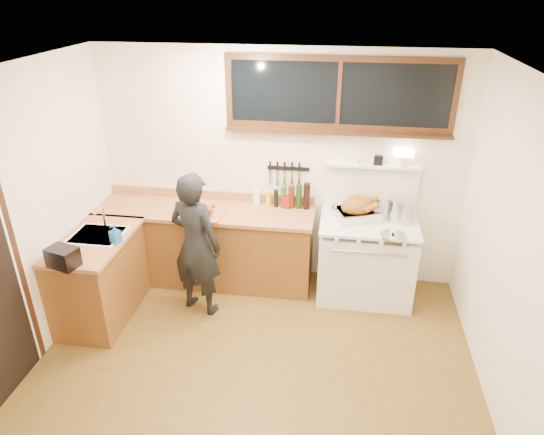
% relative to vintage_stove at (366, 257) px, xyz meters
% --- Properties ---
extents(ground_plane, '(4.00, 3.50, 0.02)m').
position_rel_vintage_stove_xyz_m(ground_plane, '(-1.00, -1.41, -0.48)').
color(ground_plane, brown).
extents(room_shell, '(4.10, 3.60, 2.65)m').
position_rel_vintage_stove_xyz_m(room_shell, '(-1.00, -1.41, 1.18)').
color(room_shell, white).
rests_on(room_shell, ground).
extents(counter_back, '(2.44, 0.64, 1.00)m').
position_rel_vintage_stove_xyz_m(counter_back, '(-1.80, 0.04, -0.01)').
color(counter_back, brown).
rests_on(counter_back, ground).
extents(counter_left, '(0.64, 1.09, 0.90)m').
position_rel_vintage_stove_xyz_m(counter_left, '(-2.70, -0.79, -0.02)').
color(counter_left, brown).
rests_on(counter_left, ground).
extents(sink_unit, '(0.50, 0.45, 0.37)m').
position_rel_vintage_stove_xyz_m(sink_unit, '(-2.68, -0.71, 0.38)').
color(sink_unit, white).
rests_on(sink_unit, counter_left).
extents(vintage_stove, '(1.02, 0.74, 1.60)m').
position_rel_vintage_stove_xyz_m(vintage_stove, '(0.00, 0.00, 0.00)').
color(vintage_stove, white).
rests_on(vintage_stove, ground).
extents(back_window, '(2.32, 0.13, 0.77)m').
position_rel_vintage_stove_xyz_m(back_window, '(-0.40, 0.31, 1.60)').
color(back_window, black).
rests_on(back_window, room_shell).
extents(knife_strip, '(0.46, 0.03, 0.28)m').
position_rel_vintage_stove_xyz_m(knife_strip, '(-0.92, 0.32, 0.84)').
color(knife_strip, black).
rests_on(knife_strip, room_shell).
extents(man, '(0.65, 0.53, 1.55)m').
position_rel_vintage_stove_xyz_m(man, '(-1.73, -0.54, 0.31)').
color(man, black).
rests_on(man, ground).
extents(soap_bottle, '(0.11, 0.11, 0.19)m').
position_rel_vintage_stove_xyz_m(soap_bottle, '(-2.43, -0.82, 0.53)').
color(soap_bottle, '#205EA4').
rests_on(soap_bottle, counter_left).
extents(toaster, '(0.30, 0.24, 0.18)m').
position_rel_vintage_stove_xyz_m(toaster, '(-2.70, -1.29, 0.52)').
color(toaster, black).
rests_on(toaster, counter_left).
extents(cutting_board, '(0.45, 0.35, 0.14)m').
position_rel_vintage_stove_xyz_m(cutting_board, '(-1.77, -0.13, 0.49)').
color(cutting_board, '#B17046').
rests_on(cutting_board, counter_back).
extents(roast_turkey, '(0.55, 0.49, 0.25)m').
position_rel_vintage_stove_xyz_m(roast_turkey, '(-0.13, 0.06, 0.53)').
color(roast_turkey, silver).
rests_on(roast_turkey, vintage_stove).
extents(stockpot, '(0.27, 0.27, 0.25)m').
position_rel_vintage_stove_xyz_m(stockpot, '(0.31, 0.06, 0.56)').
color(stockpot, silver).
rests_on(stockpot, vintage_stove).
extents(saucepan, '(0.20, 0.30, 0.13)m').
position_rel_vintage_stove_xyz_m(saucepan, '(0.06, 0.09, 0.50)').
color(saucepan, silver).
rests_on(saucepan, vintage_stove).
extents(pot_lid, '(0.32, 0.32, 0.04)m').
position_rel_vintage_stove_xyz_m(pot_lid, '(0.22, -0.31, 0.44)').
color(pot_lid, silver).
rests_on(pot_lid, vintage_stove).
extents(coffee_tin, '(0.11, 0.09, 0.14)m').
position_rel_vintage_stove_xyz_m(coffee_tin, '(-0.91, 0.21, 0.50)').
color(coffee_tin, maroon).
rests_on(coffee_tin, counter_back).
extents(pitcher, '(0.11, 0.11, 0.17)m').
position_rel_vintage_stove_xyz_m(pitcher, '(-1.25, 0.26, 0.52)').
color(pitcher, white).
rests_on(pitcher, counter_back).
extents(bottle_cluster, '(0.49, 0.07, 0.30)m').
position_rel_vintage_stove_xyz_m(bottle_cluster, '(-0.85, 0.22, 0.56)').
color(bottle_cluster, black).
rests_on(bottle_cluster, counter_back).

